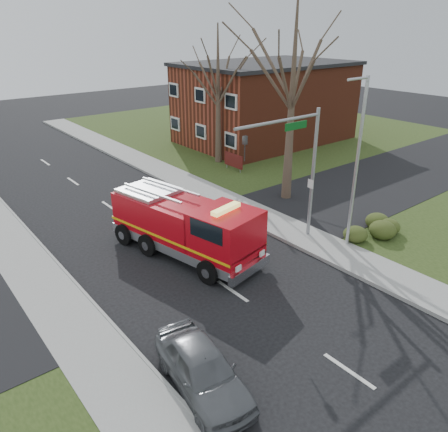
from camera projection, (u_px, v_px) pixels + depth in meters
ground at (232, 291)px, 18.62m from camera, size 120.00×120.00×0.00m
sidewalk_right at (326, 247)px, 22.14m from camera, size 2.40×80.00×0.15m
sidewalk_left at (94, 352)px, 15.05m from camera, size 2.40×80.00×0.15m
cross_street_right at (419, 167)px, 34.25m from camera, size 30.00×8.00×0.15m
brick_building at (266, 102)px, 40.83m from camera, size 15.40×10.40×7.25m
health_center_sign at (234, 161)px, 33.18m from camera, size 0.12×2.00×1.40m
hedge_corner at (377, 230)px, 22.82m from camera, size 2.80×2.00×0.90m
bare_tree_near at (293, 80)px, 25.32m from camera, size 6.00×6.00×12.00m
bare_tree_far at (218, 80)px, 32.97m from camera, size 5.25×5.25×10.50m
traffic_signal_mast at (297, 155)px, 20.76m from camera, size 5.29×0.18×6.80m
streetlight_pole at (357, 161)px, 20.50m from camera, size 1.48×0.16×8.40m
fire_engine at (186, 227)px, 21.06m from camera, size 4.29×8.26×3.18m
parked_car_maroon at (202, 369)px, 13.40m from camera, size 2.42×4.59×1.49m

